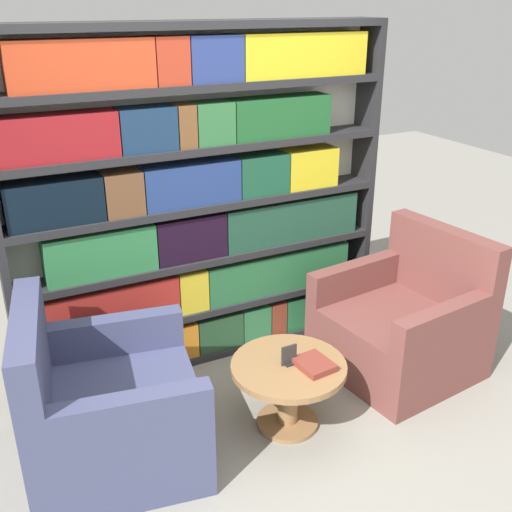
% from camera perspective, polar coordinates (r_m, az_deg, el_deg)
% --- Properties ---
extents(ground_plane, '(14.00, 14.00, 0.00)m').
position_cam_1_polar(ground_plane, '(3.77, 3.10, -17.91)').
color(ground_plane, gray).
extents(bookshelf, '(2.71, 0.30, 2.36)m').
position_cam_1_polar(bookshelf, '(4.17, -5.15, 4.88)').
color(bookshelf, silver).
rests_on(bookshelf, ground_plane).
extents(armchair_left, '(1.09, 1.09, 1.00)m').
position_cam_1_polar(armchair_left, '(3.61, -14.00, -14.13)').
color(armchair_left, '#42476B').
rests_on(armchair_left, ground_plane).
extents(armchair_right, '(1.05, 1.05, 1.00)m').
position_cam_1_polar(armchair_right, '(4.44, 13.84, -6.49)').
color(armchair_right, brown).
rests_on(armchair_right, ground_plane).
extents(coffee_table, '(0.71, 0.71, 0.45)m').
position_cam_1_polar(coffee_table, '(3.76, 3.09, -11.85)').
color(coffee_table, olive).
rests_on(coffee_table, ground_plane).
extents(table_sign, '(0.10, 0.06, 0.13)m').
position_cam_1_polar(table_sign, '(3.66, 3.15, -9.53)').
color(table_sign, black).
rests_on(table_sign, coffee_table).
extents(stray_book, '(0.21, 0.25, 0.04)m').
position_cam_1_polar(stray_book, '(3.66, 5.56, -10.23)').
color(stray_book, brown).
rests_on(stray_book, coffee_table).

